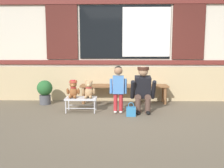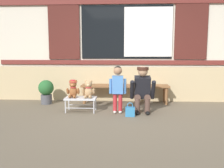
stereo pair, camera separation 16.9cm
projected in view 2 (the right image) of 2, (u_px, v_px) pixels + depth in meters
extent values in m
plane|color=brown|center=(126.00, 114.00, 4.87)|extent=(60.00, 60.00, 0.00)
cube|color=tan|center=(126.00, 84.00, 6.22)|extent=(7.38, 0.25, 0.85)
cube|color=beige|center=(127.00, 30.00, 6.55)|extent=(7.53, 0.20, 3.64)
cube|color=maroon|center=(126.00, 62.00, 6.55)|extent=(6.93, 0.04, 0.12)
cube|color=black|center=(127.00, 32.00, 6.45)|extent=(2.40, 0.03, 1.40)
cube|color=white|center=(148.00, 32.00, 6.40)|extent=(1.26, 0.02, 1.29)
cube|color=#4C1E19|center=(64.00, 32.00, 6.53)|extent=(0.84, 0.05, 1.43)
cube|color=#4C1E19|center=(191.00, 32.00, 6.34)|extent=(0.84, 0.05, 1.43)
cube|color=maroon|center=(127.00, 0.00, 6.32)|extent=(6.93, 0.06, 0.20)
cube|color=brown|center=(125.00, 87.00, 5.72)|extent=(2.10, 0.11, 0.04)
cube|color=brown|center=(125.00, 86.00, 5.86)|extent=(2.10, 0.11, 0.04)
cube|color=brown|center=(125.00, 85.00, 6.00)|extent=(2.10, 0.11, 0.04)
cylinder|color=brown|center=(84.00, 95.00, 5.81)|extent=(0.07, 0.07, 0.40)
cylinder|color=brown|center=(86.00, 93.00, 6.08)|extent=(0.07, 0.07, 0.40)
cylinder|color=brown|center=(166.00, 96.00, 5.70)|extent=(0.07, 0.07, 0.40)
cylinder|color=brown|center=(164.00, 94.00, 5.97)|extent=(0.07, 0.07, 0.40)
cube|color=silver|center=(81.00, 98.00, 5.04)|extent=(0.64, 0.36, 0.04)
cylinder|color=silver|center=(65.00, 107.00, 4.92)|extent=(0.02, 0.02, 0.26)
cylinder|color=silver|center=(69.00, 104.00, 5.22)|extent=(0.02, 0.02, 0.26)
cylinder|color=silver|center=(94.00, 107.00, 4.89)|extent=(0.02, 0.02, 0.26)
cylinder|color=silver|center=(96.00, 104.00, 5.19)|extent=(0.02, 0.02, 0.26)
cylinder|color=silver|center=(80.00, 108.00, 4.91)|extent=(0.58, 0.02, 0.02)
cylinder|color=silver|center=(82.00, 105.00, 5.21)|extent=(0.58, 0.02, 0.02)
ellipsoid|color=#93562D|center=(73.00, 92.00, 5.05)|extent=(0.17, 0.14, 0.22)
sphere|color=#93562D|center=(73.00, 84.00, 5.02)|extent=(0.15, 0.15, 0.15)
sphere|color=#C87B48|center=(72.00, 85.00, 4.96)|extent=(0.06, 0.06, 0.06)
sphere|color=#93562D|center=(71.00, 81.00, 5.02)|extent=(0.06, 0.06, 0.06)
ellipsoid|color=#93562D|center=(68.00, 91.00, 5.02)|extent=(0.06, 0.11, 0.16)
ellipsoid|color=#93562D|center=(70.00, 96.00, 4.95)|extent=(0.06, 0.15, 0.06)
sphere|color=#93562D|center=(76.00, 81.00, 5.01)|extent=(0.06, 0.06, 0.06)
ellipsoid|color=#93562D|center=(78.00, 91.00, 5.01)|extent=(0.06, 0.11, 0.16)
ellipsoid|color=#93562D|center=(74.00, 96.00, 4.94)|extent=(0.06, 0.15, 0.06)
torus|color=red|center=(73.00, 87.00, 5.03)|extent=(0.13, 0.13, 0.02)
cylinder|color=red|center=(73.00, 82.00, 5.01)|extent=(0.17, 0.17, 0.01)
cylinder|color=red|center=(73.00, 81.00, 5.01)|extent=(0.10, 0.10, 0.04)
ellipsoid|color=tan|center=(89.00, 92.00, 5.03)|extent=(0.17, 0.14, 0.22)
sphere|color=tan|center=(88.00, 84.00, 5.00)|extent=(0.15, 0.15, 0.15)
sphere|color=#F4C188|center=(88.00, 85.00, 4.95)|extent=(0.06, 0.06, 0.06)
sphere|color=tan|center=(86.00, 81.00, 5.00)|extent=(0.06, 0.06, 0.06)
ellipsoid|color=tan|center=(83.00, 91.00, 5.00)|extent=(0.06, 0.11, 0.16)
ellipsoid|color=tan|center=(85.00, 97.00, 4.93)|extent=(0.06, 0.15, 0.06)
sphere|color=tan|center=(91.00, 81.00, 5.00)|extent=(0.06, 0.06, 0.06)
ellipsoid|color=tan|center=(94.00, 91.00, 4.99)|extent=(0.06, 0.11, 0.16)
ellipsoid|color=tan|center=(90.00, 97.00, 4.92)|extent=(0.06, 0.15, 0.06)
torus|color=red|center=(89.00, 88.00, 5.01)|extent=(0.13, 0.13, 0.02)
cylinder|color=#B7282D|center=(115.00, 102.00, 4.93)|extent=(0.08, 0.08, 0.36)
ellipsoid|color=silver|center=(115.00, 112.00, 4.94)|extent=(0.07, 0.12, 0.05)
cylinder|color=#B7282D|center=(120.00, 102.00, 4.93)|extent=(0.08, 0.08, 0.36)
ellipsoid|color=silver|center=(120.00, 112.00, 4.93)|extent=(0.07, 0.12, 0.05)
cube|color=#4C84CC|center=(118.00, 85.00, 4.88)|extent=(0.22, 0.15, 0.36)
cylinder|color=#4C84CC|center=(111.00, 86.00, 4.89)|extent=(0.06, 0.06, 0.30)
cylinder|color=#4C84CC|center=(125.00, 86.00, 4.88)|extent=(0.06, 0.06, 0.30)
sphere|color=#9E7051|center=(118.00, 71.00, 4.84)|extent=(0.17, 0.17, 0.17)
sphere|color=black|center=(118.00, 70.00, 4.85)|extent=(0.16, 0.16, 0.16)
cylinder|color=brown|center=(137.00, 106.00, 4.90)|extent=(0.11, 0.11, 0.30)
cylinder|color=brown|center=(137.00, 96.00, 5.02)|extent=(0.13, 0.32, 0.13)
ellipsoid|color=black|center=(137.00, 113.00, 4.84)|extent=(0.09, 0.20, 0.06)
cylinder|color=brown|center=(147.00, 106.00, 4.89)|extent=(0.11, 0.11, 0.30)
cylinder|color=brown|center=(147.00, 97.00, 5.01)|extent=(0.13, 0.32, 0.13)
ellipsoid|color=black|center=(148.00, 113.00, 4.83)|extent=(0.09, 0.20, 0.06)
cube|color=black|center=(142.00, 87.00, 4.96)|extent=(0.32, 0.30, 0.47)
cylinder|color=black|center=(132.00, 90.00, 4.87)|extent=(0.08, 0.28, 0.40)
cylinder|color=black|center=(153.00, 90.00, 4.85)|extent=(0.08, 0.28, 0.40)
sphere|color=tan|center=(143.00, 71.00, 4.84)|extent=(0.20, 0.20, 0.20)
cylinder|color=#422319|center=(143.00, 69.00, 4.83)|extent=(0.23, 0.23, 0.06)
cube|color=brown|center=(151.00, 93.00, 5.05)|extent=(0.10, 0.22, 0.16)
cube|color=teal|center=(130.00, 112.00, 4.69)|extent=(0.18, 0.11, 0.18)
torus|color=teal|center=(130.00, 105.00, 4.67)|extent=(0.11, 0.01, 0.11)
cylinder|color=#4C4C51|center=(46.00, 99.00, 5.81)|extent=(0.26, 0.26, 0.22)
sphere|color=#28602D|center=(46.00, 88.00, 5.77)|extent=(0.36, 0.36, 0.36)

